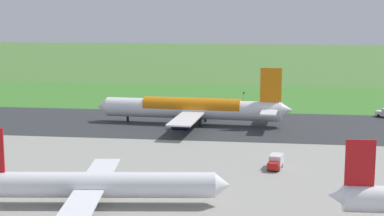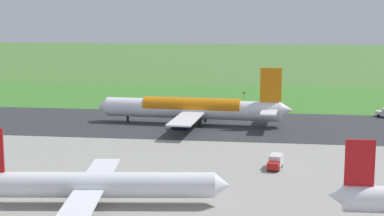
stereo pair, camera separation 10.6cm
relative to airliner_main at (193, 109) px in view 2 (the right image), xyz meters
The scene contains 9 objects.
ground_plane 8.37m from the airliner_main, ahead, with size 800.00×800.00×0.00m, color #477233.
runway_asphalt 8.35m from the airliner_main, ahead, with size 600.00×41.14×0.06m, color #2D3033.
apron_concrete 69.83m from the airliner_main, 84.11° to the left, with size 440.00×110.00×0.05m, color gray.
grass_verge_foreground 48.36m from the airliner_main, 81.47° to the right, with size 600.00×80.00×0.04m, color #3C782B.
airliner_main is the anchor object (origin of this frame).
airliner_parked_mid 68.91m from the airliner_main, 84.45° to the left, with size 42.36×34.76×12.37m.
service_truck_fuel 48.18m from the airliner_main, 117.03° to the left, with size 3.29×6.12×2.65m.
no_stopping_sign 49.18m from the airliner_main, 103.48° to the right, with size 0.60×0.10×2.58m.
traffic_cone_orange 49.66m from the airliner_main, 96.54° to the right, with size 0.40×0.40×0.55m, color orange.
Camera 2 is at (-27.69, 154.68, 30.29)m, focal length 54.67 mm.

